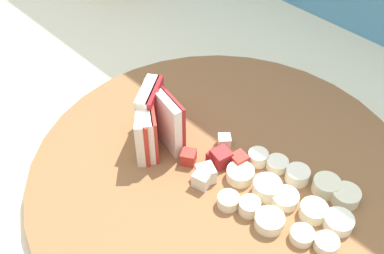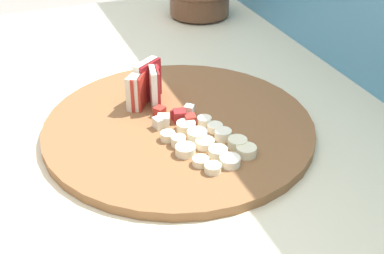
{
  "view_description": "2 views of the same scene",
  "coord_description": "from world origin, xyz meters",
  "px_view_note": "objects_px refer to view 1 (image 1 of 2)",
  "views": [
    {
      "loc": [
        0.12,
        -0.2,
        1.32
      ],
      "look_at": [
        -0.15,
        0.06,
        0.96
      ],
      "focal_mm": 44.13,
      "sensor_mm": 36.0,
      "label": 1
    },
    {
      "loc": [
        0.56,
        -0.18,
        1.37
      ],
      "look_at": [
        -0.08,
        0.07,
        0.94
      ],
      "focal_mm": 49.97,
      "sensor_mm": 36.0,
      "label": 2
    }
  ],
  "objects_px": {
    "cutting_board": "(222,173)",
    "apple_dice_pile": "(214,163)",
    "banana_slice_rows": "(290,197)",
    "apple_wedge_fan": "(154,121)"
  },
  "relations": [
    {
      "from": "cutting_board",
      "to": "apple_dice_pile",
      "type": "distance_m",
      "value": 0.02
    },
    {
      "from": "banana_slice_rows",
      "to": "cutting_board",
      "type": "bearing_deg",
      "value": -166.86
    },
    {
      "from": "apple_dice_pile",
      "to": "banana_slice_rows",
      "type": "height_order",
      "value": "apple_dice_pile"
    },
    {
      "from": "cutting_board",
      "to": "apple_wedge_fan",
      "type": "bearing_deg",
      "value": -163.25
    },
    {
      "from": "cutting_board",
      "to": "apple_dice_pile",
      "type": "relative_size",
      "value": 5.39
    },
    {
      "from": "banana_slice_rows",
      "to": "apple_wedge_fan",
      "type": "bearing_deg",
      "value": -164.98
    },
    {
      "from": "cutting_board",
      "to": "banana_slice_rows",
      "type": "bearing_deg",
      "value": 13.14
    },
    {
      "from": "apple_wedge_fan",
      "to": "apple_dice_pile",
      "type": "relative_size",
      "value": 0.98
    },
    {
      "from": "apple_dice_pile",
      "to": "banana_slice_rows",
      "type": "bearing_deg",
      "value": 16.3
    },
    {
      "from": "cutting_board",
      "to": "apple_wedge_fan",
      "type": "distance_m",
      "value": 0.1
    }
  ]
}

